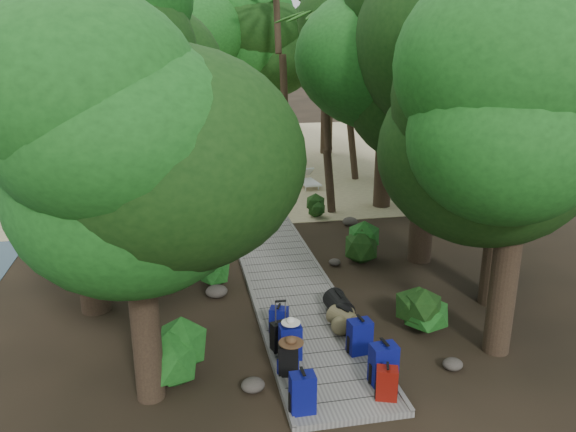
{
  "coord_description": "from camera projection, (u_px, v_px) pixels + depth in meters",
  "views": [
    {
      "loc": [
        -2.47,
        -12.02,
        5.79
      ],
      "look_at": [
        0.48,
        2.75,
        1.0
      ],
      "focal_mm": 35.0,
      "sensor_mm": 36.0,
      "label": 1
    }
  ],
  "objects": [
    {
      "name": "backpack_left_c",
      "position": [
        290.0,
        340.0,
        10.3
      ],
      "size": [
        0.4,
        0.29,
        0.75
      ],
      "primitive_type": null,
      "rotation": [
        0.0,
        0.0,
        0.0
      ],
      "color": "#0C046D",
      "rests_on": "boardwalk"
    },
    {
      "name": "duffel_right_black",
      "position": [
        339.0,
        305.0,
        11.95
      ],
      "size": [
        0.52,
        0.78,
        0.47
      ],
      "primitive_type": null,
      "rotation": [
        0.0,
        0.0,
        0.07
      ],
      "color": "black",
      "rests_on": "boardwalk"
    },
    {
      "name": "tree_right_a",
      "position": [
        518.0,
        171.0,
        9.81
      ],
      "size": [
        4.28,
        4.28,
        7.13
      ],
      "primitive_type": null,
      "color": "black",
      "rests_on": "ground"
    },
    {
      "name": "tree_back_a",
      "position": [
        185.0,
        68.0,
        25.81
      ],
      "size": [
        5.17,
        5.17,
        8.95
      ],
      "primitive_type": null,
      "color": "black",
      "rests_on": "ground"
    },
    {
      "name": "backpack_left_d",
      "position": [
        279.0,
        318.0,
        11.31
      ],
      "size": [
        0.43,
        0.38,
        0.56
      ],
      "primitive_type": null,
      "rotation": [
        0.0,
        0.0,
        -0.37
      ],
      "color": "#0C046D",
      "rests_on": "boardwalk"
    },
    {
      "name": "palm_left_a",
      "position": [
        124.0,
        107.0,
        17.59
      ],
      "size": [
        4.68,
        4.68,
        7.45
      ],
      "primitive_type": null,
      "color": "#194513",
      "rests_on": "ground"
    },
    {
      "name": "tree_back_b",
      "position": [
        262.0,
        63.0,
        27.01
      ],
      "size": [
        5.21,
        5.21,
        9.3
      ],
      "primitive_type": null,
      "color": "black",
      "rests_on": "ground"
    },
    {
      "name": "tree_left_b",
      "position": [
        73.0,
        99.0,
        11.12
      ],
      "size": [
        5.15,
        5.15,
        9.27
      ],
      "primitive_type": null,
      "color": "black",
      "rests_on": "ground"
    },
    {
      "name": "shrub_right_c",
      "position": [
        320.0,
        209.0,
        18.8
      ],
      "size": [
        0.72,
        0.72,
        0.65
      ],
      "primitive_type": null,
      "color": "#164815",
      "rests_on": "ground"
    },
    {
      "name": "rock_left_d",
      "position": [
        185.0,
        246.0,
        16.1
      ],
      "size": [
        0.34,
        0.31,
        0.19
      ],
      "primitive_type": null,
      "color": "#4C473F",
      "rests_on": "ground"
    },
    {
      "name": "shrub_right_a",
      "position": [
        418.0,
        309.0,
        11.45
      ],
      "size": [
        1.15,
        1.15,
        1.03
      ],
      "primitive_type": null,
      "color": "#164815",
      "rests_on": "ground"
    },
    {
      "name": "hat_brown",
      "position": [
        291.0,
        340.0,
        9.68
      ],
      "size": [
        0.44,
        0.44,
        0.13
      ],
      "primitive_type": null,
      "color": "#51351E",
      "rests_on": "backpack_left_b"
    },
    {
      "name": "rock_right_a",
      "position": [
        453.0,
        364.0,
        10.24
      ],
      "size": [
        0.37,
        0.34,
        0.21
      ],
      "primitive_type": null,
      "color": "#4C473F",
      "rests_on": "ground"
    },
    {
      "name": "tree_right_e",
      "position": [
        388.0,
        82.0,
        18.89
      ],
      "size": [
        4.87,
        4.87,
        8.77
      ],
      "primitive_type": null,
      "color": "black",
      "rests_on": "ground"
    },
    {
      "name": "palm_right_b",
      "position": [
        356.0,
        89.0,
        23.17
      ],
      "size": [
        3.91,
        3.91,
        7.56
      ],
      "primitive_type": null,
      "color": "#194513",
      "rests_on": "ground"
    },
    {
      "name": "tree_back_c",
      "position": [
        328.0,
        67.0,
        28.18
      ],
      "size": [
        4.88,
        4.88,
        8.78
      ],
      "primitive_type": null,
      "color": "black",
      "rests_on": "ground"
    },
    {
      "name": "tree_right_f",
      "position": [
        395.0,
        72.0,
        22.25
      ],
      "size": [
        5.02,
        5.02,
        8.97
      ],
      "primitive_type": null,
      "color": "black",
      "rests_on": "ground"
    },
    {
      "name": "tree_left_a",
      "position": [
        135.0,
        205.0,
        8.46
      ],
      "size": [
        4.07,
        4.07,
        6.78
      ],
      "primitive_type": null,
      "color": "black",
      "rests_on": "ground"
    },
    {
      "name": "tree_back_d",
      "position": [
        108.0,
        77.0,
        25.37
      ],
      "size": [
        4.9,
        4.9,
        8.17
      ],
      "primitive_type": null,
      "color": "black",
      "rests_on": "ground"
    },
    {
      "name": "rock_left_b",
      "position": [
        193.0,
        333.0,
        11.3
      ],
      "size": [
        0.41,
        0.37,
        0.22
      ],
      "primitive_type": null,
      "color": "#4C473F",
      "rests_on": "ground"
    },
    {
      "name": "hat_white",
      "position": [
        291.0,
        320.0,
        10.14
      ],
      "size": [
        0.35,
        0.35,
        0.12
      ],
      "primitive_type": null,
      "color": "silver",
      "rests_on": "backpack_left_c"
    },
    {
      "name": "shrub_left_c",
      "position": [
        182.0,
        214.0,
        17.36
      ],
      "size": [
        1.29,
        1.29,
        1.16
      ],
      "primitive_type": null,
      "color": "#164815",
      "rests_on": "ground"
    },
    {
      "name": "sand_beach",
      "position": [
        228.0,
        158.0,
        28.4
      ],
      "size": [
        40.0,
        22.0,
        0.02
      ],
      "primitive_type": "cube",
      "color": "#CCBD8A",
      "rests_on": "ground"
    },
    {
      "name": "backpack_right_c",
      "position": [
        360.0,
        335.0,
        10.5
      ],
      "size": [
        0.46,
        0.35,
        0.73
      ],
      "primitive_type": null,
      "rotation": [
        0.0,
        0.0,
        0.11
      ],
      "color": "#0C046D",
      "rests_on": "boardwalk"
    },
    {
      "name": "backpack_right_a",
      "position": [
        387.0,
        382.0,
        9.16
      ],
      "size": [
        0.41,
        0.35,
        0.62
      ],
      "primitive_type": null,
      "rotation": [
        0.0,
        0.0,
        -0.34
      ],
      "color": "#7C1601",
      "rests_on": "boardwalk"
    },
    {
      "name": "backpack_left_a",
      "position": [
        303.0,
        391.0,
        8.81
      ],
      "size": [
        0.4,
        0.28,
        0.74
      ],
      "primitive_type": null,
      "rotation": [
        0.0,
        0.0,
        0.01
      ],
      "color": "#0C046D",
      "rests_on": "boardwalk"
    },
    {
      "name": "backpack_right_d",
      "position": [
        358.0,
        332.0,
        10.83
      ],
      "size": [
        0.37,
        0.29,
        0.52
      ],
      "primitive_type": null,
      "rotation": [
        0.0,
        0.0,
        -0.15
      ],
      "color": "#3E411B",
      "rests_on": "boardwalk"
    },
    {
      "name": "shrub_left_b",
      "position": [
        213.0,
        273.0,
        13.61
      ],
      "size": [
        0.78,
        0.78,
        0.71
      ],
      "primitive_type": null,
      "color": "#164815",
      "rests_on": "ground"
    },
    {
      "name": "rock_left_c",
      "position": [
        217.0,
        291.0,
        13.1
      ],
      "size": [
        0.52,
        0.46,
        0.28
      ],
      "primitive_type": null,
      "color": "#4C473F",
      "rests_on": "ground"
    },
    {
      "name": "lone_suitcase_on_sand",
      "position": [
        259.0,
        192.0,
        20.71
      ],
      "size": [
        0.5,
        0.39,
        0.7
      ],
      "primitive_type": null,
      "rotation": [
        0.0,
        0.0,
        0.34
      ],
      "color": "black",
      "rests_on": "sand_beach"
    },
    {
      "name": "backpack_left_b",
      "position": [
        288.0,
        358.0,
        9.83
      ],
      "size": [
        0.38,
        0.29,
        0.63
      ],
      "primitive_type": null,
      "rotation": [
        0.0,
        0.0,
        -0.14
      ],
      "color": "black",
      "rests_on": "boardwalk"
    },
    {
      "name": "boardwalk",
      "position": [
        283.0,
        272.0,
        14.36
      ],
      "size": [
        2.0,
        12.0,
        0.12
      ],
      "primitive_type": "cube",
      "color": "gray",
      "rests_on": "ground"
    },
    {
      "name": "shrub_right_b",
      "position": [
        364.0,
        241.0,
        15.27
      ],
      "size": [
        1.17,
        1.17,
        1.05
      ],
      "primitive_type": null,
      "color": "#164815",
      "rests_on": "ground"
    },
    {
      "name": "ground",
      "position": [
        291.0,
        291.0,
        13.45
      ],
      "size": [
        120.0,
        120.0,
        0.0
      ],
      "primitive_type": "plane",
      "color": "#2F2317",
      "rests_on": "ground"
    },
    {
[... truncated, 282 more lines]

